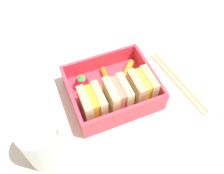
% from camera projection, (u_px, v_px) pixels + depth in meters
% --- Properties ---
extents(ground_plane, '(1.20, 1.20, 0.02)m').
position_uv_depth(ground_plane, '(112.00, 97.00, 0.53)').
color(ground_plane, beige).
extents(bento_tray, '(0.17, 0.15, 0.01)m').
position_uv_depth(bento_tray, '(112.00, 93.00, 0.52)').
color(bento_tray, '#E2394B').
rests_on(bento_tray, ground_plane).
extents(bento_rim, '(0.17, 0.15, 0.04)m').
position_uv_depth(bento_rim, '(112.00, 86.00, 0.50)').
color(bento_rim, '#E2394B').
rests_on(bento_rim, bento_tray).
extents(sandwich_left, '(0.04, 0.06, 0.05)m').
position_uv_depth(sandwich_left, '(142.00, 86.00, 0.49)').
color(sandwich_left, tan).
rests_on(sandwich_left, bento_tray).
extents(sandwich_center_left, '(0.04, 0.06, 0.05)m').
position_uv_depth(sandwich_center_left, '(118.00, 94.00, 0.48)').
color(sandwich_center_left, '#DCC37B').
rests_on(sandwich_center_left, bento_tray).
extents(sandwich_center, '(0.04, 0.06, 0.05)m').
position_uv_depth(sandwich_center, '(92.00, 103.00, 0.46)').
color(sandwich_center, tan).
rests_on(sandwich_center, bento_tray).
extents(carrot_stick_left, '(0.04, 0.04, 0.01)m').
position_uv_depth(carrot_stick_left, '(128.00, 69.00, 0.54)').
color(carrot_stick_left, orange).
rests_on(carrot_stick_left, bento_tray).
extents(carrot_stick_far_left, '(0.02, 0.05, 0.01)m').
position_uv_depth(carrot_stick_far_left, '(107.00, 77.00, 0.53)').
color(carrot_stick_far_left, orange).
rests_on(carrot_stick_far_left, bento_tray).
extents(strawberry_far_left, '(0.03, 0.03, 0.04)m').
position_uv_depth(strawberry_far_left, '(82.00, 82.00, 0.51)').
color(strawberry_far_left, red).
rests_on(strawberry_far_left, bento_tray).
extents(chopstick_pair, '(0.04, 0.19, 0.01)m').
position_uv_depth(chopstick_pair, '(178.00, 81.00, 0.54)').
color(chopstick_pair, tan).
rests_on(chopstick_pair, ground_plane).
extents(drinking_glass, '(0.06, 0.06, 0.10)m').
position_uv_depth(drinking_glass, '(42.00, 143.00, 0.41)').
color(drinking_glass, silver).
rests_on(drinking_glass, ground_plane).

